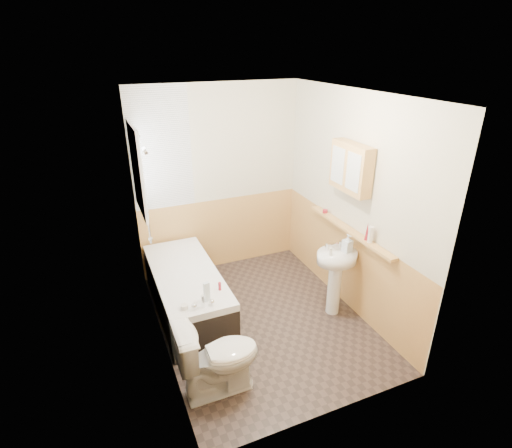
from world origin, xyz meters
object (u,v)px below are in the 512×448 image
object	(u,v)px
toilet	(218,357)
pine_shelf	(349,230)
medicine_cabinet	(351,168)
bathtub	(187,290)
sink	(336,270)

from	to	relation	value
toilet	pine_shelf	world-z (taller)	pine_shelf
toilet	medicine_cabinet	bearing A→B (deg)	-67.19
toilet	pine_shelf	size ratio (longest dim) A/B	0.50
toilet	pine_shelf	distance (m)	2.02
toilet	bathtub	bearing A→B (deg)	-0.96
pine_shelf	bathtub	bearing A→B (deg)	161.35
bathtub	medicine_cabinet	xyz separation A→B (m)	(1.74, -0.55, 1.43)
pine_shelf	medicine_cabinet	distance (m)	0.72
sink	medicine_cabinet	distance (m)	1.16
medicine_cabinet	pine_shelf	bearing A→B (deg)	-61.47
bathtub	pine_shelf	size ratio (longest dim) A/B	1.11
pine_shelf	toilet	bearing A→B (deg)	-159.30
medicine_cabinet	toilet	bearing A→B (deg)	-157.57
bathtub	sink	bearing A→B (deg)	-23.76
bathtub	medicine_cabinet	bearing A→B (deg)	-17.41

